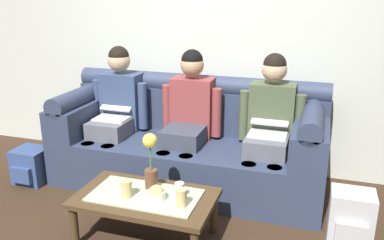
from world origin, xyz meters
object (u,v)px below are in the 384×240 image
at_px(cup_far_center, 181,198).
at_px(coffee_table, 145,201).
at_px(person_left, 117,107).
at_px(snack_bowl, 156,194).
at_px(flower_vase, 151,160).
at_px(backpack_left, 31,166).
at_px(cup_near_left, 180,190).
at_px(person_middle, 189,114).
at_px(backpack_right, 350,221).
at_px(person_right, 270,122).
at_px(cup_near_right, 126,189).
at_px(couch, 189,144).

bearing_deg(cup_far_center, coffee_table, 166.56).
height_order(person_left, snack_bowl, person_left).
xyz_separation_m(flower_vase, snack_bowl, (0.10, -0.15, -0.17)).
xyz_separation_m(coffee_table, backpack_left, (-1.39, 0.51, -0.14)).
distance_m(person_left, coffee_table, 1.26).
relative_size(person_left, cup_far_center, 10.16).
relative_size(cup_near_left, backpack_left, 0.34).
distance_m(coffee_table, cup_far_center, 0.32).
xyz_separation_m(person_middle, cup_far_center, (0.29, -1.04, -0.25)).
bearing_deg(backpack_right, cup_far_center, -160.00).
relative_size(person_middle, snack_bowl, 9.52).
bearing_deg(backpack_right, backpack_left, 176.21).
distance_m(person_right, coffee_table, 1.26).
bearing_deg(cup_near_right, flower_vase, 58.81).
bearing_deg(cup_near_left, flower_vase, 162.64).
bearing_deg(backpack_right, couch, 154.61).
relative_size(couch, cup_far_center, 19.96).
bearing_deg(person_right, coffee_table, -126.47).
height_order(person_middle, snack_bowl, person_middle).
relative_size(cup_far_center, backpack_left, 0.37).
distance_m(couch, flower_vase, 0.89).
bearing_deg(flower_vase, coffee_table, -90.85).
relative_size(snack_bowl, cup_near_right, 1.05).
height_order(person_right, cup_far_center, person_right).
bearing_deg(cup_far_center, person_left, 134.16).
xyz_separation_m(person_left, backpack_left, (-0.67, -0.47, -0.50)).
bearing_deg(cup_near_right, person_middle, 84.10).
relative_size(cup_near_right, backpack_right, 0.29).
bearing_deg(cup_near_right, cup_far_center, -0.09).
bearing_deg(backpack_left, flower_vase, -15.90).
bearing_deg(cup_near_right, couch, 84.12).
bearing_deg(couch, flower_vase, -89.89).
bearing_deg(couch, backpack_left, -161.27).
bearing_deg(person_middle, snack_bowl, -84.33).
bearing_deg(snack_bowl, person_left, 129.12).
relative_size(person_left, snack_bowl, 9.52).
bearing_deg(cup_far_center, person_right, 67.82).
bearing_deg(backpack_right, cup_near_left, -165.74).
relative_size(person_middle, cup_far_center, 10.16).
bearing_deg(snack_bowl, cup_near_left, 26.04).
distance_m(snack_bowl, cup_far_center, 0.20).
distance_m(snack_bowl, backpack_left, 1.60).
height_order(flower_vase, cup_near_right, flower_vase).
bearing_deg(backpack_right, person_left, 162.79).
relative_size(cup_near_right, backpack_left, 0.38).
relative_size(couch, person_right, 1.96).
relative_size(coffee_table, cup_near_right, 8.00).
height_order(person_left, flower_vase, person_left).
relative_size(person_left, flower_vase, 2.95).
relative_size(cup_far_center, backpack_right, 0.28).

